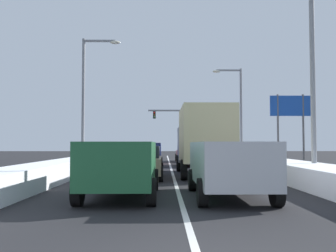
% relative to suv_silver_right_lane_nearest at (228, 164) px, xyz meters
% --- Properties ---
extents(ground_plane, '(120.00, 120.00, 0.00)m').
position_rel_suv_silver_right_lane_nearest_xyz_m(ground_plane, '(-1.46, 11.28, -1.02)').
color(ground_plane, black).
extents(lane_stripe_between_right_lane_and_center_lane, '(0.14, 48.32, 0.01)m').
position_rel_suv_silver_right_lane_nearest_xyz_m(lane_stripe_between_right_lane_and_center_lane, '(-1.46, 15.67, -1.01)').
color(lane_stripe_between_right_lane_and_center_lane, silver).
rests_on(lane_stripe_between_right_lane_and_center_lane, ground).
extents(snow_bank_right_shoulder, '(2.11, 48.32, 0.79)m').
position_rel_suv_silver_right_lane_nearest_xyz_m(snow_bank_right_shoulder, '(3.84, 15.67, -0.62)').
color(snow_bank_right_shoulder, white).
rests_on(snow_bank_right_shoulder, ground).
extents(snow_bank_left_shoulder, '(1.53, 48.32, 0.82)m').
position_rel_suv_silver_right_lane_nearest_xyz_m(snow_bank_left_shoulder, '(-6.76, 15.67, -0.61)').
color(snow_bank_left_shoulder, white).
rests_on(snow_bank_left_shoulder, ground).
extents(suv_silver_right_lane_nearest, '(2.16, 4.90, 1.67)m').
position_rel_suv_silver_right_lane_nearest_xyz_m(suv_silver_right_lane_nearest, '(0.00, 0.00, 0.00)').
color(suv_silver_right_lane_nearest, '#B7BABF').
rests_on(suv_silver_right_lane_nearest, ground).
extents(box_truck_right_lane_second, '(2.53, 7.20, 3.36)m').
position_rel_suv_silver_right_lane_nearest_xyz_m(box_truck_right_lane_second, '(0.08, 7.82, 0.88)').
color(box_truck_right_lane_second, slate).
rests_on(box_truck_right_lane_second, ground).
extents(sedan_charcoal_right_lane_third, '(2.00, 4.50, 1.51)m').
position_rel_suv_silver_right_lane_nearest_xyz_m(sedan_charcoal_right_lane_third, '(0.09, 16.00, -0.25)').
color(sedan_charcoal_right_lane_third, '#38383D').
rests_on(sedan_charcoal_right_lane_third, ground).
extents(sedan_maroon_right_lane_fourth, '(2.00, 4.50, 1.51)m').
position_rel_suv_silver_right_lane_nearest_xyz_m(sedan_maroon_right_lane_fourth, '(0.15, 22.81, -0.25)').
color(sedan_maroon_right_lane_fourth, maroon).
rests_on(sedan_maroon_right_lane_fourth, ground).
extents(suv_green_center_lane_nearest, '(2.16, 4.90, 1.67)m').
position_rel_suv_silver_right_lane_nearest_xyz_m(suv_green_center_lane_nearest, '(-3.22, 0.15, 0.00)').
color(suv_green_center_lane_nearest, '#1E5633').
rests_on(suv_green_center_lane_nearest, ground).
extents(sedan_tan_center_lane_second, '(2.00, 4.50, 1.51)m').
position_rel_suv_silver_right_lane_nearest_xyz_m(sedan_tan_center_lane_second, '(-2.97, 6.23, -0.25)').
color(sedan_tan_center_lane_second, '#937F60').
rests_on(sedan_tan_center_lane_second, ground).
extents(suv_navy_center_lane_third, '(2.16, 4.90, 1.67)m').
position_rel_suv_silver_right_lane_nearest_xyz_m(suv_navy_center_lane_third, '(-3.10, 12.71, 0.00)').
color(suv_navy_center_lane_third, navy).
rests_on(suv_navy_center_lane_third, ground).
extents(sedan_red_center_lane_fourth, '(2.00, 4.50, 1.51)m').
position_rel_suv_silver_right_lane_nearest_xyz_m(sedan_red_center_lane_fourth, '(-3.34, 19.29, -0.25)').
color(sedan_red_center_lane_fourth, maroon).
rests_on(sedan_red_center_lane_fourth, ground).
extents(traffic_light_gantry, '(7.54, 0.47, 6.20)m').
position_rel_suv_silver_right_lane_nearest_xyz_m(traffic_light_gantry, '(1.11, 37.62, 3.48)').
color(traffic_light_gantry, slate).
rests_on(traffic_light_gantry, ground).
extents(street_lamp_right_near, '(2.66, 0.36, 9.14)m').
position_rel_suv_silver_right_lane_nearest_xyz_m(street_lamp_right_near, '(4.16, 4.69, 4.38)').
color(street_lamp_right_near, gray).
rests_on(street_lamp_right_near, ground).
extents(street_lamp_right_mid, '(2.66, 0.36, 8.39)m').
position_rel_suv_silver_right_lane_nearest_xyz_m(street_lamp_right_mid, '(4.66, 22.26, 3.99)').
color(street_lamp_right_mid, gray).
rests_on(street_lamp_right_mid, ground).
extents(street_lamp_left_mid, '(2.66, 0.36, 9.00)m').
position_rel_suv_silver_right_lane_nearest_xyz_m(street_lamp_left_mid, '(-7.23, 14.86, 4.31)').
color(street_lamp_left_mid, gray).
rests_on(street_lamp_left_mid, ground).
extents(roadside_sign_right, '(3.20, 0.16, 5.50)m').
position_rel_suv_silver_right_lane_nearest_xyz_m(roadside_sign_right, '(8.02, 18.03, 3.00)').
color(roadside_sign_right, '#59595B').
rests_on(roadside_sign_right, ground).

